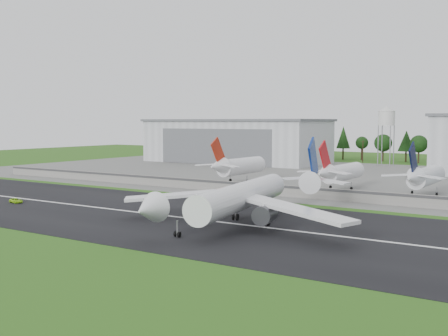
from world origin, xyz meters
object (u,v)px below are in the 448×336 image
Objects in this scene: main_airliner at (240,202)px; parked_jet_red_b at (339,172)px; ground_vehicle at (16,201)px; parked_jet_navy at (423,176)px; parked_jet_red_a at (237,166)px.

parked_jet_red_b is at bearing -96.82° from main_airliner.
parked_jet_navy reaches higher than ground_vehicle.
parked_jet_navy is at bearing 0.04° from parked_jet_red_b.
ground_vehicle is (-67.36, -5.88, -4.17)m from main_airliner.
parked_jet_red_b reaches higher than ground_vehicle.
ground_vehicle is 0.14× the size of parked_jet_red_a.
parked_jet_red_b is (38.32, -0.05, -0.31)m from parked_jet_red_a.
main_airliner is 67.13m from parked_jet_red_b.
main_airliner is 70.25m from parked_jet_navy.
parked_jet_red_a is at bearing -8.99° from ground_vehicle.
main_airliner reaches higher than ground_vehicle.
main_airliner is at bearing -57.33° from parked_jet_red_a.
parked_jet_navy is (21.15, 66.98, 1.20)m from main_airliner.
parked_jet_red_b is at bearing -31.22° from ground_vehicle.
parked_jet_red_a is 38.32m from parked_jet_red_b.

